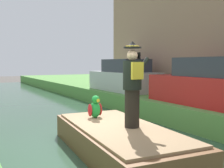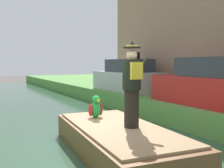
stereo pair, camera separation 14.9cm
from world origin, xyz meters
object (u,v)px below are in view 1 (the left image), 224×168
(person_pirate, at_px, (133,85))
(parked_car_silver, at_px, (124,77))
(parrot_plush, at_px, (95,108))
(boat, at_px, (119,140))
(parked_car_red, at_px, (209,85))

(person_pirate, height_order, parked_car_silver, person_pirate)
(parrot_plush, distance_m, parked_car_silver, 6.28)
(boat, xyz_separation_m, parked_car_silver, (3.88, 6.01, 1.01))
(parked_car_silver, bearing_deg, parrot_plush, -128.73)
(parked_car_red, bearing_deg, parrot_plush, 177.08)
(parked_car_red, bearing_deg, person_pirate, -162.90)
(parrot_plush, xyz_separation_m, parked_car_red, (3.92, -0.20, 0.45))
(person_pirate, bearing_deg, parked_car_silver, 50.16)
(person_pirate, distance_m, parked_car_silver, 7.23)
(person_pirate, relative_size, parked_car_silver, 0.46)
(parked_car_red, xyz_separation_m, parked_car_silver, (0.00, 5.09, 0.00))
(parrot_plush, bearing_deg, boat, -87.68)
(person_pirate, relative_size, parrot_plush, 3.25)
(boat, height_order, person_pirate, person_pirate)
(boat, bearing_deg, parked_car_silver, 57.16)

